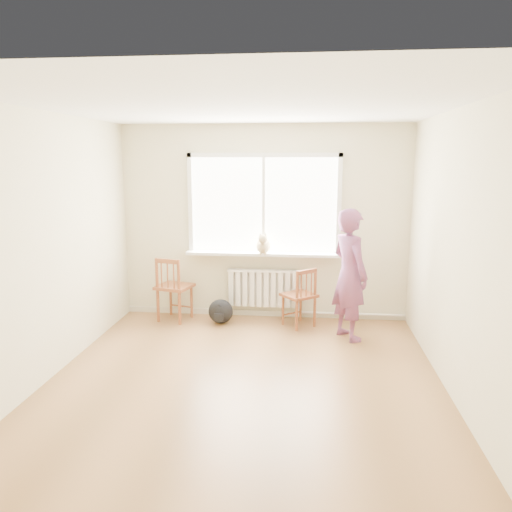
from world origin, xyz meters
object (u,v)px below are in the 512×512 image
(person, at_px, (350,274))
(backpack, at_px, (221,311))
(chair_right, at_px, (301,297))
(cat, at_px, (263,245))
(chair_left, at_px, (173,289))

(person, distance_m, backpack, 1.86)
(chair_right, bearing_deg, cat, -63.08)
(person, height_order, backpack, person)
(backpack, bearing_deg, cat, 20.57)
(chair_right, bearing_deg, person, 109.43)
(chair_right, bearing_deg, chair_left, -41.43)
(chair_right, distance_m, backpack, 1.12)
(chair_left, relative_size, backpack, 2.66)
(chair_left, height_order, chair_right, chair_left)
(cat, bearing_deg, person, -30.07)
(chair_right, bearing_deg, backpack, -40.37)
(cat, bearing_deg, chair_left, -174.52)
(person, bearing_deg, backpack, 46.03)
(person, distance_m, cat, 1.30)
(chair_right, xyz_separation_m, cat, (-0.53, 0.23, 0.67))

